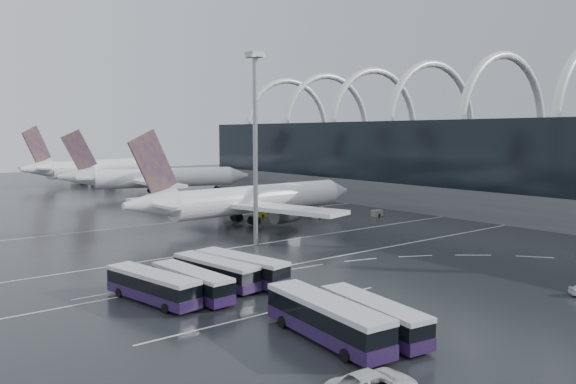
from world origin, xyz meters
TOP-DOWN VIEW (x-y plane):
  - ground at (0.00, 0.00)m, footprint 420.00×420.00m
  - terminal at (61.56, 19.84)m, footprint 42.00×160.00m
  - lane_marking_near at (0.00, -2.00)m, footprint 120.00×0.25m
  - lane_marking_mid at (0.00, 12.00)m, footprint 120.00×0.25m
  - lane_marking_far at (0.00, 40.00)m, footprint 120.00×0.25m
  - bus_bay_line_south at (-24.00, -16.00)m, footprint 28.00×0.25m
  - bus_bay_line_north at (-24.00, 0.00)m, footprint 28.00×0.25m
  - airliner_main at (4.50, 29.42)m, footprint 52.80×46.28m
  - airliner_gate_b at (12.44, 87.57)m, footprint 51.81×45.95m
  - airliner_gate_c at (11.57, 137.19)m, footprint 53.53×48.79m
  - bus_row_near_a at (-31.56, -5.81)m, footprint 5.06×12.88m
  - bus_row_near_b at (-27.60, -6.82)m, footprint 3.57×12.14m
  - bus_row_near_c at (-23.27, -4.47)m, footprint 4.49×12.52m
  - bus_row_near_d at (-20.25, -5.18)m, footprint 5.17×13.20m
  - bus_row_far_b at (-24.75, -24.79)m, footprint 4.55×14.26m
  - bus_row_far_c at (-20.67, -26.27)m, footprint 4.36×12.43m
  - van_curve_a at (-29.26, -34.29)m, footprint 6.76×3.85m
  - floodlight_mast at (-5.98, 12.24)m, footprint 2.26×2.26m
  - gse_cart_belly_b at (19.52, 26.67)m, footprint 2.06×1.22m
  - gse_cart_belly_d at (31.03, 21.01)m, footprint 2.32×1.37m
  - gse_cart_belly_e at (11.57, 35.44)m, footprint 2.19×1.29m

SIDE VIEW (x-z plane):
  - ground at x=0.00m, z-range 0.00..0.00m
  - lane_marking_near at x=0.00m, z-range 0.00..0.01m
  - lane_marking_mid at x=0.00m, z-range 0.00..0.01m
  - lane_marking_far at x=0.00m, z-range 0.00..0.01m
  - bus_bay_line_south at x=-24.00m, z-range 0.00..0.01m
  - bus_bay_line_north at x=-24.00m, z-range 0.00..0.01m
  - gse_cart_belly_b at x=19.52m, z-range 0.00..1.12m
  - gse_cart_belly_e at x=11.57m, z-range 0.00..1.19m
  - gse_cart_belly_d at x=31.03m, z-range 0.00..1.26m
  - van_curve_a at x=-29.26m, z-range 0.00..1.78m
  - bus_row_near_b at x=-27.60m, z-range 0.15..3.10m
  - bus_row_far_c at x=-20.67m, z-range 0.15..3.14m
  - bus_row_near_c at x=-23.27m, z-range 0.15..3.17m
  - bus_row_near_a at x=-31.56m, z-range 0.15..3.25m
  - bus_row_near_d at x=-20.25m, z-range 0.16..3.33m
  - bus_row_far_b at x=-24.75m, z-range 0.17..3.62m
  - airliner_main at x=4.50m, z-range -4.46..13.42m
  - airliner_gate_b at x=12.44m, z-range -4.57..13.72m
  - airliner_gate_c at x=11.57m, z-range -4.90..14.72m
  - terminal at x=61.56m, z-range -6.58..28.32m
  - floodlight_mast at x=-5.98m, z-range 3.80..33.22m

